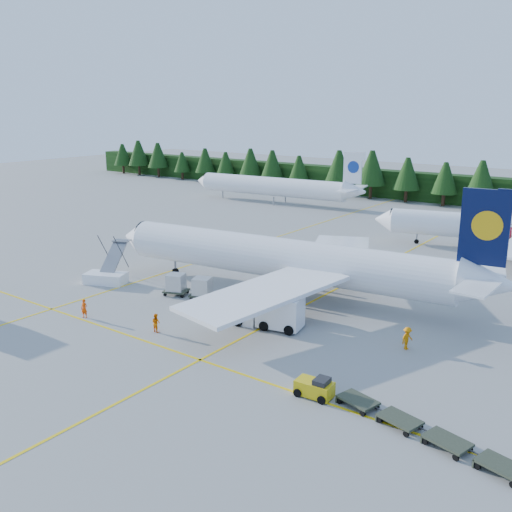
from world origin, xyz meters
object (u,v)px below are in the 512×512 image
Objects in this scene: service_truck at (268,311)px; airstairs at (107,275)px; airliner_navy at (274,258)px; baggage_tug at (315,387)px; airliner_red at (499,228)px.

airstairs is at bearing 168.01° from service_truck.
airstairs reaches higher than service_truck.
baggage_tug is (15.62, -17.48, -3.17)m from airliner_navy.
airstairs is (-17.51, -8.54, -2.95)m from airliner_navy.
service_truck is 13.55m from baggage_tug.
service_truck is (22.89, -0.10, 0.62)m from airstairs.
airliner_navy is 10.44m from service_truck.
airliner_navy is at bearing -128.47° from airliner_red.
service_truck is (5.39, -8.64, -2.33)m from airliner_navy.
baggage_tug is at bearing -104.04° from airliner_red.
airstairs is at bearing -142.05° from airliner_red.
airstairs is 2.63× the size of baggage_tug.
service_truck is 2.50× the size of baggage_tug.
airliner_red is at bearing 87.28° from baggage_tug.
airstairs is 1.05× the size of service_truck.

